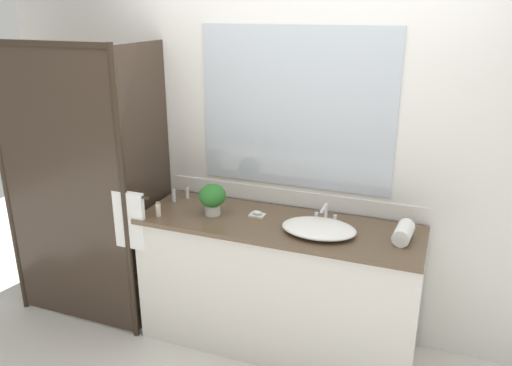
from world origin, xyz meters
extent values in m
plane|color=silver|center=(0.00, 0.00, 0.00)|extent=(8.00, 8.00, 0.00)
cube|color=silver|center=(0.00, 0.34, 1.30)|extent=(4.40, 0.05, 2.60)
cube|color=silver|center=(0.00, 0.32, 0.96)|extent=(1.80, 0.01, 0.11)
cube|color=silver|center=(0.00, 0.31, 1.57)|extent=(1.28, 0.01, 1.04)
cube|color=silver|center=(0.00, 0.01, 0.43)|extent=(1.80, 0.56, 0.87)
cube|color=brown|center=(0.00, 0.00, 0.89)|extent=(1.80, 0.58, 0.03)
cylinder|color=#2D2319|center=(-1.95, -0.27, 1.00)|extent=(0.04, 0.04, 2.00)
cylinder|color=#2D2319|center=(-0.95, -0.27, 1.00)|extent=(0.04, 0.04, 2.00)
cube|color=#2D2319|center=(-1.45, -0.27, 1.98)|extent=(1.00, 0.04, 0.04)
cube|color=#382B21|center=(-1.45, -0.27, 1.00)|extent=(0.96, 0.01, 1.96)
cube|color=#382B21|center=(-0.95, 0.02, 1.00)|extent=(0.01, 0.57, 1.96)
cylinder|color=#2D2319|center=(-0.93, -0.26, 1.06)|extent=(0.32, 0.02, 0.02)
cube|color=white|center=(-0.93, -0.26, 0.88)|extent=(0.22, 0.04, 0.39)
ellipsoid|color=white|center=(0.28, -0.05, 0.93)|extent=(0.45, 0.32, 0.06)
cube|color=silver|center=(0.28, 0.12, 0.91)|extent=(0.17, 0.04, 0.02)
cylinder|color=silver|center=(0.28, 0.12, 0.97)|extent=(0.02, 0.02, 0.10)
cylinder|color=silver|center=(0.28, 0.06, 1.02)|extent=(0.02, 0.13, 0.02)
cylinder|color=silver|center=(0.22, 0.12, 0.94)|extent=(0.02, 0.02, 0.04)
cylinder|color=silver|center=(0.34, 0.12, 0.94)|extent=(0.02, 0.02, 0.04)
cylinder|color=beige|center=(-0.45, -0.02, 0.93)|extent=(0.10, 0.10, 0.07)
ellipsoid|color=#2A6D28|center=(-0.45, -0.02, 1.03)|extent=(0.18, 0.18, 0.15)
cube|color=silver|center=(-0.16, 0.06, 0.91)|extent=(0.10, 0.07, 0.01)
ellipsoid|color=silver|center=(-0.16, 0.06, 0.92)|extent=(0.07, 0.04, 0.02)
cylinder|color=silver|center=(-0.80, 0.09, 0.94)|extent=(0.03, 0.03, 0.08)
cylinder|color=#B7B2A8|center=(-0.80, 0.09, 0.99)|extent=(0.02, 0.02, 0.01)
cylinder|color=silver|center=(-0.74, 0.18, 0.94)|extent=(0.03, 0.03, 0.09)
cylinder|color=#9E895B|center=(-0.74, 0.18, 0.99)|extent=(0.02, 0.02, 0.01)
cylinder|color=silver|center=(-0.76, -0.17, 0.94)|extent=(0.03, 0.03, 0.09)
cylinder|color=#9E895B|center=(-0.76, -0.17, 0.99)|extent=(0.03, 0.03, 0.01)
cylinder|color=white|center=(0.76, 0.03, 0.95)|extent=(0.12, 0.21, 0.10)
camera|label=1|loc=(0.92, -2.78, 2.20)|focal=35.49mm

